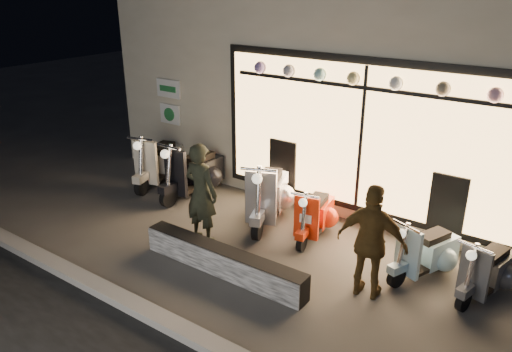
{
  "coord_description": "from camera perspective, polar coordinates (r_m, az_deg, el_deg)",
  "views": [
    {
      "loc": [
        3.91,
        -5.48,
        4.01
      ],
      "look_at": [
        -0.39,
        0.6,
        1.05
      ],
      "focal_mm": 35.0,
      "sensor_mm": 36.0,
      "label": 1
    }
  ],
  "objects": [
    {
      "name": "scooter_black",
      "position": [
        9.93,
        -6.71,
        0.54
      ],
      "size": [
        0.51,
        1.57,
        1.13
      ],
      "rotation": [
        0.0,
        0.0,
        -0.01
      ],
      "color": "black",
      "rests_on": "ground"
    },
    {
      "name": "scooter_blue",
      "position": [
        7.67,
        19.2,
        -8.06
      ],
      "size": [
        0.71,
        1.25,
        0.9
      ],
      "rotation": [
        0.0,
        0.0,
        -0.38
      ],
      "color": "black",
      "rests_on": "ground"
    },
    {
      "name": "shop_building",
      "position": [
        11.33,
        14.85,
        11.29
      ],
      "size": [
        10.2,
        6.23,
        4.2
      ],
      "color": "beige",
      "rests_on": "ground"
    },
    {
      "name": "kerb",
      "position": [
        6.56,
        -10.8,
        -15.82
      ],
      "size": [
        40.0,
        0.25,
        0.12
      ],
      "primitive_type": "cube",
      "color": "slate",
      "rests_on": "ground"
    },
    {
      "name": "graffiti_barrier",
      "position": [
        7.34,
        -3.76,
        -9.66
      ],
      "size": [
        2.73,
        0.28,
        0.4
      ],
      "primitive_type": "cube",
      "color": "black",
      "rests_on": "ground"
    },
    {
      "name": "scooter_silver",
      "position": [
        8.83,
        1.5,
        -1.97
      ],
      "size": [
        0.9,
        1.61,
        1.17
      ],
      "rotation": [
        0.0,
        0.0,
        0.36
      ],
      "color": "black",
      "rests_on": "ground"
    },
    {
      "name": "scooter_cream",
      "position": [
        10.64,
        -10.75,
        1.72
      ],
      "size": [
        0.76,
        1.56,
        1.11
      ],
      "rotation": [
        0.0,
        0.0,
        0.26
      ],
      "color": "black",
      "rests_on": "ground"
    },
    {
      "name": "man",
      "position": [
        7.98,
        -6.29,
        -1.94
      ],
      "size": [
        0.61,
        0.4,
        1.66
      ],
      "primitive_type": "imported",
      "rotation": [
        0.0,
        0.0,
        3.14
      ],
      "color": "black",
      "rests_on": "ground"
    },
    {
      "name": "scooter_red",
      "position": [
        8.39,
        6.85,
        -4.26
      ],
      "size": [
        0.55,
        1.27,
        0.9
      ],
      "rotation": [
        0.0,
        0.0,
        0.17
      ],
      "color": "black",
      "rests_on": "ground"
    },
    {
      "name": "woman",
      "position": [
        6.73,
        13.08,
        -7.41
      ],
      "size": [
        0.97,
        0.48,
        1.61
      ],
      "primitive_type": "imported",
      "rotation": [
        0.0,
        0.0,
        3.24
      ],
      "color": "brown",
      "rests_on": "ground"
    },
    {
      "name": "ground",
      "position": [
        7.84,
        -0.22,
        -9.1
      ],
      "size": [
        40.0,
        40.0,
        0.0
      ],
      "primitive_type": "plane",
      "color": "#383533",
      "rests_on": "ground"
    },
    {
      "name": "scooter_grey",
      "position": [
        7.55,
        25.11,
        -9.58
      ],
      "size": [
        0.58,
        1.24,
        0.88
      ],
      "rotation": [
        0.0,
        0.0,
        -0.24
      ],
      "color": "black",
      "rests_on": "ground"
    }
  ]
}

